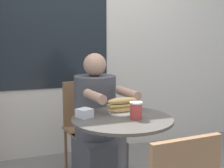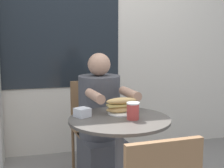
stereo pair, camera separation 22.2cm
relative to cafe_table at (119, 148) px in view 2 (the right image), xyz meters
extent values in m
cube|color=beige|center=(0.00, 1.46, 0.85)|extent=(8.00, 0.08, 2.80)
cube|color=black|center=(-0.27, 1.41, 0.83)|extent=(1.31, 0.01, 1.27)
cylinder|color=#47423D|center=(0.00, 0.00, 0.19)|extent=(0.68, 0.68, 0.02)
cube|color=brown|center=(-0.01, 0.78, -0.11)|extent=(0.42, 0.42, 0.02)
cube|color=brown|center=(-0.03, 0.96, 0.11)|extent=(0.35, 0.07, 0.42)
cylinder|color=brown|center=(0.17, 0.64, -0.33)|extent=(0.03, 0.03, 0.43)
cylinder|color=brown|center=(-0.16, 0.60, -0.33)|extent=(0.03, 0.03, 0.43)
cylinder|color=brown|center=(0.13, 0.97, -0.33)|extent=(0.03, 0.03, 0.43)
cylinder|color=brown|center=(-0.20, 0.93, -0.33)|extent=(0.03, 0.03, 0.43)
cube|color=#424247|center=(-0.01, 0.50, -0.32)|extent=(0.38, 0.47, 0.45)
cylinder|color=#424247|center=(-0.01, 0.56, 0.16)|extent=(0.35, 0.35, 0.52)
sphere|color=tan|center=(-0.01, 0.56, 0.51)|extent=(0.19, 0.19, 0.19)
cylinder|color=tan|center=(0.16, 0.27, 0.32)|extent=(0.10, 0.28, 0.07)
cylinder|color=tan|center=(-0.12, 0.24, 0.32)|extent=(0.10, 0.28, 0.07)
cylinder|color=white|center=(0.05, 0.12, 0.21)|extent=(0.19, 0.19, 0.01)
ellipsoid|color=tan|center=(0.05, 0.12, 0.24)|extent=(0.23, 0.08, 0.05)
cube|color=#D6BC66|center=(0.05, 0.12, 0.27)|extent=(0.21, 0.08, 0.01)
ellipsoid|color=tan|center=(0.05, 0.12, 0.29)|extent=(0.23, 0.08, 0.05)
cylinder|color=#B73D38|center=(0.08, -0.05, 0.26)|extent=(0.08, 0.08, 0.10)
cylinder|color=white|center=(0.08, -0.05, 0.31)|extent=(0.08, 0.08, 0.01)
cube|color=silver|center=(-0.23, 0.10, 0.23)|extent=(0.12, 0.12, 0.06)
camera|label=1|loc=(-0.76, -1.86, 0.75)|focal=50.00mm
camera|label=2|loc=(-0.55, -1.93, 0.75)|focal=50.00mm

